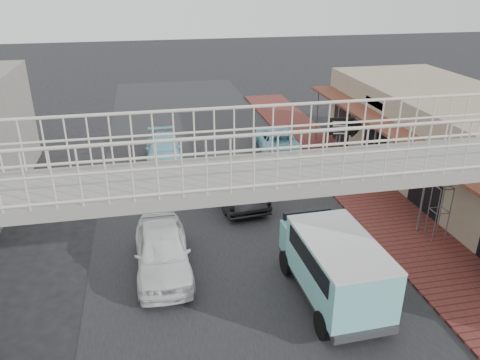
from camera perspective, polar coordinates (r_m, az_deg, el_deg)
name	(u,v)px	position (r m, az deg, el deg)	size (l,w,h in m)	color
ground	(243,270)	(15.74, 0.41, -10.86)	(120.00, 120.00, 0.00)	black
road_strip	(243,269)	(15.74, 0.41, -10.84)	(10.00, 60.00, 0.01)	black
sidewalk	(382,209)	(20.24, 16.89, -3.40)	(3.00, 40.00, 0.10)	brown
shophouse_row	(471,149)	(22.66, 26.36, 3.42)	(7.20, 18.00, 4.00)	gray
footbridge	(281,252)	(10.76, 4.97, -8.78)	(16.40, 2.40, 6.34)	gray
white_hatchback	(162,251)	(15.52, -9.45, -8.52)	(1.74, 4.32, 1.47)	white
dark_sedan	(233,180)	(20.13, -0.80, -0.04)	(1.72, 4.94, 1.63)	black
angkot_curb	(277,140)	(25.82, 4.55, 4.92)	(2.08, 4.50, 1.25)	#7EC8DB
angkot_far	(163,149)	(24.66, -9.34, 3.75)	(1.75, 4.30, 1.25)	#7EC8DA
angkot_van	(335,261)	(13.98, 11.51, -9.62)	(2.15, 4.46, 2.15)	black
motorcycle_near	(336,160)	(23.49, 11.66, 2.39)	(0.62, 1.79, 0.94)	black
motorcycle_far	(316,158)	(23.41, 9.21, 2.67)	(0.50, 1.77, 1.06)	black
street_clock	(445,181)	(17.66, 23.71, -0.11)	(0.68, 0.54, 2.77)	#59595B
arrow_sign	(356,127)	(22.64, 13.93, 6.28)	(1.70, 1.11, 2.85)	#59595B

